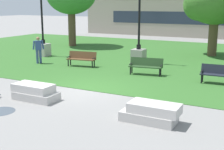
{
  "coord_description": "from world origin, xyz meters",
  "views": [
    {
      "loc": [
        7.24,
        -11.4,
        3.78
      ],
      "look_at": [
        2.08,
        -1.4,
        1.2
      ],
      "focal_mm": 50.0,
      "sensor_mm": 36.0,
      "label": 1
    }
  ],
  "objects_px": {
    "park_bench_near_right": "(146,65)",
    "lamp_post_left": "(139,47)",
    "park_bench_near_left": "(220,73)",
    "lamp_post_center": "(43,42)",
    "concrete_block_left": "(151,113)",
    "park_bench_far_right": "(82,58)",
    "concrete_block_center": "(35,92)",
    "person_bystander_near_lawn": "(38,48)"
  },
  "relations": [
    {
      "from": "park_bench_near_right",
      "to": "lamp_post_left",
      "type": "xyz_separation_m",
      "value": [
        -1.66,
        2.94,
        0.5
      ]
    },
    {
      "from": "park_bench_near_right",
      "to": "concrete_block_left",
      "type": "bearing_deg",
      "value": -67.36
    },
    {
      "from": "lamp_post_center",
      "to": "lamp_post_left",
      "type": "distance_m",
      "value": 7.32
    },
    {
      "from": "park_bench_far_right",
      "to": "lamp_post_left",
      "type": "distance_m",
      "value": 3.76
    },
    {
      "from": "concrete_block_left",
      "to": "park_bench_near_right",
      "type": "height_order",
      "value": "park_bench_near_right"
    },
    {
      "from": "concrete_block_left",
      "to": "lamp_post_center",
      "type": "relative_size",
      "value": 0.38
    },
    {
      "from": "concrete_block_center",
      "to": "concrete_block_left",
      "type": "bearing_deg",
      "value": -1.65
    },
    {
      "from": "park_bench_far_right",
      "to": "lamp_post_left",
      "type": "relative_size",
      "value": 0.37
    },
    {
      "from": "park_bench_near_left",
      "to": "person_bystander_near_lawn",
      "type": "relative_size",
      "value": 1.07
    },
    {
      "from": "park_bench_near_left",
      "to": "lamp_post_center",
      "type": "bearing_deg",
      "value": 168.48
    },
    {
      "from": "lamp_post_center",
      "to": "park_bench_near_left",
      "type": "bearing_deg",
      "value": -11.52
    },
    {
      "from": "park_bench_near_left",
      "to": "lamp_post_left",
      "type": "bearing_deg",
      "value": 149.95
    },
    {
      "from": "park_bench_far_right",
      "to": "park_bench_near_right",
      "type": "bearing_deg",
      "value": -4.59
    },
    {
      "from": "lamp_post_center",
      "to": "person_bystander_near_lawn",
      "type": "relative_size",
      "value": 2.95
    },
    {
      "from": "park_bench_near_right",
      "to": "lamp_post_left",
      "type": "relative_size",
      "value": 0.37
    },
    {
      "from": "concrete_block_center",
      "to": "lamp_post_left",
      "type": "bearing_deg",
      "value": 85.73
    },
    {
      "from": "concrete_block_center",
      "to": "lamp_post_left",
      "type": "relative_size",
      "value": 0.37
    },
    {
      "from": "lamp_post_left",
      "to": "concrete_block_left",
      "type": "bearing_deg",
      "value": -65.14
    },
    {
      "from": "park_bench_near_left",
      "to": "lamp_post_center",
      "type": "relative_size",
      "value": 0.36
    },
    {
      "from": "concrete_block_center",
      "to": "park_bench_near_right",
      "type": "relative_size",
      "value": 1.0
    },
    {
      "from": "concrete_block_center",
      "to": "person_bystander_near_lawn",
      "type": "distance_m",
      "value": 7.93
    },
    {
      "from": "concrete_block_center",
      "to": "lamp_post_left",
      "type": "distance_m",
      "value": 9.24
    },
    {
      "from": "lamp_post_center",
      "to": "concrete_block_left",
      "type": "bearing_deg",
      "value": -36.96
    },
    {
      "from": "park_bench_near_left",
      "to": "park_bench_far_right",
      "type": "relative_size",
      "value": 0.98
    },
    {
      "from": "person_bystander_near_lawn",
      "to": "park_bench_far_right",
      "type": "bearing_deg",
      "value": 8.63
    },
    {
      "from": "concrete_block_left",
      "to": "park_bench_near_right",
      "type": "relative_size",
      "value": 1.03
    },
    {
      "from": "person_bystander_near_lawn",
      "to": "park_bench_near_left",
      "type": "bearing_deg",
      "value": -0.81
    },
    {
      "from": "concrete_block_center",
      "to": "concrete_block_left",
      "type": "relative_size",
      "value": 0.97
    },
    {
      "from": "concrete_block_center",
      "to": "park_bench_near_right",
      "type": "xyz_separation_m",
      "value": [
        2.34,
        6.25,
        0.23
      ]
    },
    {
      "from": "park_bench_far_right",
      "to": "lamp_post_center",
      "type": "bearing_deg",
      "value": 156.54
    },
    {
      "from": "park_bench_near_left",
      "to": "lamp_post_left",
      "type": "relative_size",
      "value": 0.36
    },
    {
      "from": "concrete_block_left",
      "to": "person_bystander_near_lawn",
      "type": "xyz_separation_m",
      "value": [
        -9.98,
        6.29,
        0.68
      ]
    },
    {
      "from": "concrete_block_center",
      "to": "park_bench_far_right",
      "type": "distance_m",
      "value": 6.9
    },
    {
      "from": "concrete_block_center",
      "to": "park_bench_far_right",
      "type": "height_order",
      "value": "park_bench_far_right"
    },
    {
      "from": "concrete_block_center",
      "to": "park_bench_near_right",
      "type": "distance_m",
      "value": 6.68
    },
    {
      "from": "concrete_block_left",
      "to": "park_bench_near_left",
      "type": "height_order",
      "value": "park_bench_near_left"
    },
    {
      "from": "lamp_post_center",
      "to": "person_bystander_near_lawn",
      "type": "bearing_deg",
      "value": -56.28
    },
    {
      "from": "concrete_block_center",
      "to": "park_bench_far_right",
      "type": "xyz_separation_m",
      "value": [
        -2.0,
        6.6,
        0.23
      ]
    },
    {
      "from": "park_bench_near_left",
      "to": "lamp_post_center",
      "type": "distance_m",
      "value": 13.1
    },
    {
      "from": "lamp_post_center",
      "to": "lamp_post_left",
      "type": "relative_size",
      "value": 1.0
    },
    {
      "from": "park_bench_near_left",
      "to": "lamp_post_center",
      "type": "height_order",
      "value": "lamp_post_center"
    },
    {
      "from": "concrete_block_left",
      "to": "park_bench_near_right",
      "type": "xyz_separation_m",
      "value": [
        -2.67,
        6.39,
        0.23
      ]
    }
  ]
}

